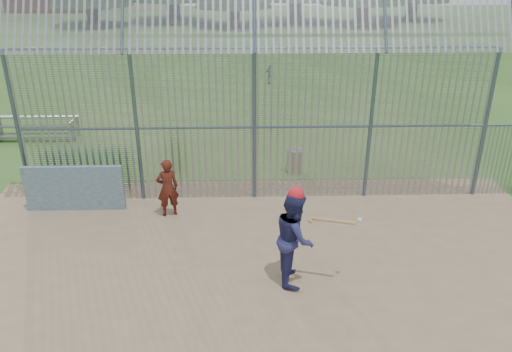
{
  "coord_description": "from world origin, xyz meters",
  "views": [
    {
      "loc": [
        -0.3,
        -8.67,
        6.04
      ],
      "look_at": [
        0.0,
        2.0,
        1.3
      ],
      "focal_mm": 35.0,
      "sensor_mm": 36.0,
      "label": 1
    }
  ],
  "objects_px": {
    "batter": "(295,238)",
    "trash_can": "(295,160)",
    "dugout_wall": "(74,188)",
    "bleacher": "(35,127)",
    "onlooker": "(168,188)"
  },
  "relations": [
    {
      "from": "batter",
      "to": "trash_can",
      "type": "relative_size",
      "value": 2.35
    },
    {
      "from": "dugout_wall",
      "to": "bleacher",
      "type": "bearing_deg",
      "value": 119.06
    },
    {
      "from": "dugout_wall",
      "to": "trash_can",
      "type": "bearing_deg",
      "value": 21.34
    },
    {
      "from": "trash_can",
      "to": "bleacher",
      "type": "height_order",
      "value": "trash_can"
    },
    {
      "from": "bleacher",
      "to": "trash_can",
      "type": "bearing_deg",
      "value": -20.26
    },
    {
      "from": "batter",
      "to": "onlooker",
      "type": "xyz_separation_m",
      "value": [
        -2.87,
        2.82,
        -0.21
      ]
    },
    {
      "from": "batter",
      "to": "trash_can",
      "type": "distance_m",
      "value": 5.54
    },
    {
      "from": "onlooker",
      "to": "trash_can",
      "type": "relative_size",
      "value": 1.83
    },
    {
      "from": "dugout_wall",
      "to": "trash_can",
      "type": "height_order",
      "value": "dugout_wall"
    },
    {
      "from": "dugout_wall",
      "to": "batter",
      "type": "xyz_separation_m",
      "value": [
        5.29,
        -3.18,
        0.36
      ]
    },
    {
      "from": "dugout_wall",
      "to": "batter",
      "type": "relative_size",
      "value": 1.3
    },
    {
      "from": "dugout_wall",
      "to": "onlooker",
      "type": "relative_size",
      "value": 1.67
    },
    {
      "from": "onlooker",
      "to": "trash_can",
      "type": "distance_m",
      "value": 4.37
    },
    {
      "from": "batter",
      "to": "trash_can",
      "type": "height_order",
      "value": "batter"
    },
    {
      "from": "dugout_wall",
      "to": "trash_can",
      "type": "xyz_separation_m",
      "value": [
        5.87,
        2.29,
        -0.24
      ]
    }
  ]
}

